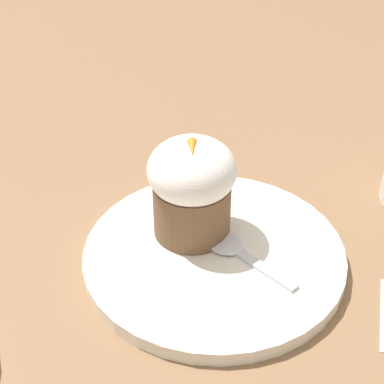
{
  "coord_description": "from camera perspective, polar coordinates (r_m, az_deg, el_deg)",
  "views": [
    {
      "loc": [
        0.47,
        -0.03,
        0.43
      ],
      "look_at": [
        -0.03,
        -0.02,
        0.06
      ],
      "focal_mm": 60.0,
      "sensor_mm": 36.0,
      "label": 1
    }
  ],
  "objects": [
    {
      "name": "ground_plane",
      "position": [
        0.64,
        1.96,
        -6.23
      ],
      "size": [
        4.0,
        4.0,
        0.0
      ],
      "primitive_type": "plane",
      "color": "#846042"
    },
    {
      "name": "dessert_plate",
      "position": [
        0.63,
        1.98,
        -5.73
      ],
      "size": [
        0.26,
        0.26,
        0.01
      ],
      "color": "white",
      "rests_on": "ground_plane"
    },
    {
      "name": "carrot_cake",
      "position": [
        0.62,
        0.0,
        0.49
      ],
      "size": [
        0.09,
        0.09,
        0.11
      ],
      "color": "brown",
      "rests_on": "dessert_plate"
    },
    {
      "name": "spoon",
      "position": [
        0.63,
        3.62,
        -4.97
      ],
      "size": [
        0.1,
        0.09,
        0.01
      ],
      "color": "silver",
      "rests_on": "dessert_plate"
    }
  ]
}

